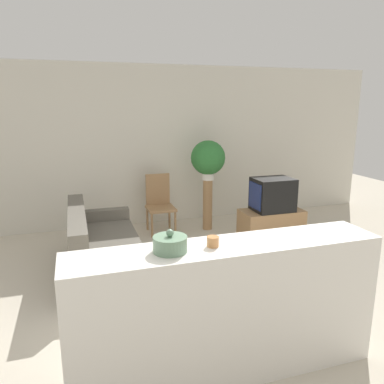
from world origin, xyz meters
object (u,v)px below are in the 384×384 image
(potted_plant, at_px, (208,158))
(wooden_chair, at_px, (159,202))
(couch, at_px, (102,249))
(television, at_px, (272,194))
(decorative_bowl, at_px, (170,244))

(potted_plant, bearing_deg, wooden_chair, 168.82)
(couch, relative_size, wooden_chair, 1.91)
(television, bearing_deg, decorative_bowl, -131.89)
(wooden_chair, bearing_deg, potted_plant, -11.18)
(couch, bearing_deg, television, 6.36)
(potted_plant, bearing_deg, couch, -148.41)
(television, relative_size, decorative_bowl, 2.48)
(television, height_order, potted_plant, potted_plant)
(couch, distance_m, wooden_chair, 1.66)
(television, xyz_separation_m, potted_plant, (-0.72, 0.84, 0.46))
(decorative_bowl, bearing_deg, couch, 98.81)
(wooden_chair, bearing_deg, television, -33.35)
(potted_plant, distance_m, decorative_bowl, 3.61)
(couch, relative_size, potted_plant, 2.79)
(television, height_order, wooden_chair, television)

